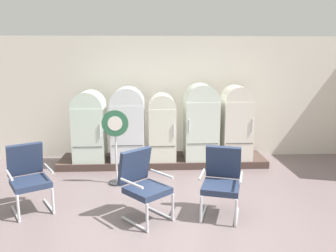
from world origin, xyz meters
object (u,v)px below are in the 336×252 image
refrigerator_3 (201,119)px  armchair_left (29,175)px  armchair_center (143,182)px  sign_stand (116,147)px  refrigerator_2 (162,125)px  refrigerator_1 (128,122)px  refrigerator_4 (236,120)px  armchair_right (222,179)px  refrigerator_0 (89,124)px

refrigerator_3 → armchair_left: (-3.01, -2.14, -0.46)m
armchair_center → sign_stand: (-0.53, 1.43, 0.15)m
refrigerator_2 → refrigerator_3: bearing=0.4°
refrigerator_1 → refrigerator_3: (1.59, 0.04, 0.03)m
refrigerator_2 → refrigerator_4: bearing=-0.4°
refrigerator_3 → armchair_right: (-0.03, -2.45, -0.46)m
armchair_left → armchair_right: bearing=-6.0°
refrigerator_0 → sign_stand: (0.67, -1.09, -0.23)m
refrigerator_0 → armchair_center: 2.82m
refrigerator_0 → refrigerator_2: (1.57, 0.01, -0.03)m
refrigerator_4 → armchair_left: size_ratio=1.55×
armchair_center → armchair_right: bearing=3.7°
armchair_center → sign_stand: sign_stand is taller
refrigerator_2 → armchair_center: size_ratio=1.39×
refrigerator_3 → refrigerator_4: size_ratio=1.03×
armchair_center → refrigerator_4: bearing=51.5°
armchair_center → refrigerator_1: bearing=98.5°
refrigerator_1 → refrigerator_4: 2.37m
armchair_center → sign_stand: bearing=110.4°
refrigerator_0 → sign_stand: size_ratio=1.06×
sign_stand → refrigerator_2: bearing=50.6°
refrigerator_2 → refrigerator_0: bearing=-179.8°
refrigerator_0 → armchair_left: refrigerator_0 is taller
refrigerator_1 → armchair_right: size_ratio=1.53×
refrigerator_2 → armchair_right: bearing=-71.4°
refrigerator_1 → armchair_left: 2.57m
armchair_center → refrigerator_3: bearing=64.2°
armchair_left → sign_stand: bearing=39.5°
refrigerator_1 → refrigerator_2: 0.75m
armchair_right → armchair_left: bearing=174.0°
refrigerator_0 → armchair_right: bearing=-45.6°
refrigerator_1 → refrigerator_4: (2.37, 0.02, 0.01)m
refrigerator_0 → refrigerator_1: refrigerator_1 is taller
refrigerator_2 → refrigerator_3: (0.85, 0.01, 0.11)m
refrigerator_1 → refrigerator_4: refrigerator_4 is taller
armchair_left → refrigerator_3: bearing=35.4°
refrigerator_1 → refrigerator_2: refrigerator_1 is taller
refrigerator_2 → armchair_right: (0.82, -2.45, -0.35)m
refrigerator_3 → refrigerator_1: bearing=-178.6°
refrigerator_1 → armchair_right: refrigerator_1 is taller
refrigerator_2 → sign_stand: size_ratio=1.01×
refrigerator_0 → refrigerator_2: 1.57m
armchair_center → refrigerator_0: bearing=115.5°
refrigerator_0 → refrigerator_3: (2.42, 0.01, 0.08)m
refrigerator_4 → armchair_center: refrigerator_4 is taller
armchair_left → refrigerator_4: bearing=29.2°
refrigerator_0 → armchair_left: bearing=-105.5°
refrigerator_4 → sign_stand: 2.77m
refrigerator_1 → refrigerator_2: bearing=2.6°
refrigerator_0 → refrigerator_2: refrigerator_0 is taller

